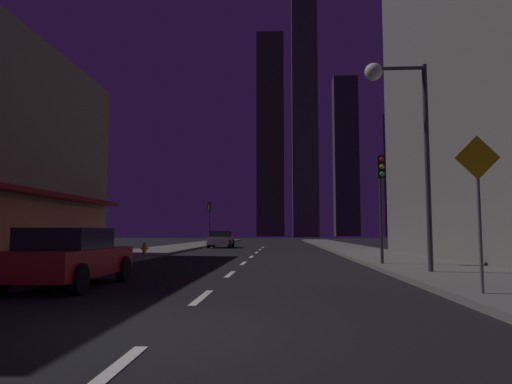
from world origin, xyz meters
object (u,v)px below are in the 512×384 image
at_px(traffic_light_near_right, 381,184).
at_px(traffic_light_far_left, 209,213).
at_px(car_parked_near, 69,257).
at_px(fire_hydrant_far_left, 144,248).
at_px(car_parked_far, 221,239).
at_px(pedestrian_crossing_sign, 479,199).
at_px(street_lamp_right, 399,114).

relative_size(traffic_light_near_right, traffic_light_far_left, 1.00).
bearing_deg(car_parked_near, fire_hydrant_far_left, 99.39).
xyz_separation_m(car_parked_far, traffic_light_near_right, (9.10, -21.94, 2.45)).
relative_size(traffic_light_far_left, pedestrian_crossing_sign, 1.33).
distance_m(car_parked_near, pedestrian_crossing_sign, 9.45).
bearing_deg(traffic_light_near_right, pedestrian_crossing_sign, -89.32).
relative_size(traffic_light_far_left, street_lamp_right, 0.64).
xyz_separation_m(car_parked_far, traffic_light_far_left, (-1.90, 5.23, 2.45)).
height_order(car_parked_far, traffic_light_near_right, traffic_light_near_right).
bearing_deg(traffic_light_near_right, fire_hydrant_far_left, 147.75).
relative_size(car_parked_near, street_lamp_right, 0.64).
xyz_separation_m(traffic_light_near_right, traffic_light_far_left, (-11.00, 27.17, 0.00)).
relative_size(fire_hydrant_far_left, traffic_light_near_right, 0.16).
relative_size(car_parked_far, traffic_light_far_left, 1.01).
xyz_separation_m(fire_hydrant_far_left, traffic_light_near_right, (11.40, -7.19, 2.74)).
bearing_deg(pedestrian_crossing_sign, traffic_light_far_left, 107.31).
xyz_separation_m(fire_hydrant_far_left, street_lamp_right, (11.28, -10.61, 4.61)).
xyz_separation_m(fire_hydrant_far_left, pedestrian_crossing_sign, (11.50, -15.63, 1.56)).
bearing_deg(car_parked_far, traffic_light_far_left, 109.95).
xyz_separation_m(traffic_light_far_left, pedestrian_crossing_sign, (11.10, -35.61, -1.18)).
height_order(fire_hydrant_far_left, street_lamp_right, street_lamp_right).
distance_m(car_parked_far, pedestrian_crossing_sign, 31.76).
xyz_separation_m(car_parked_near, fire_hydrant_far_left, (-2.30, 13.90, -0.29)).
xyz_separation_m(car_parked_near, pedestrian_crossing_sign, (9.20, -1.72, 1.28)).
bearing_deg(car_parked_near, pedestrian_crossing_sign, -10.61).
bearing_deg(street_lamp_right, traffic_light_far_left, 109.58).
distance_m(car_parked_near, fire_hydrant_far_left, 14.10).
height_order(car_parked_far, fire_hydrant_far_left, car_parked_far).
bearing_deg(traffic_light_far_left, car_parked_near, -86.79).
bearing_deg(traffic_light_near_right, car_parked_near, -143.59).
distance_m(car_parked_near, traffic_light_near_right, 11.57).
distance_m(fire_hydrant_far_left, pedestrian_crossing_sign, 19.47).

